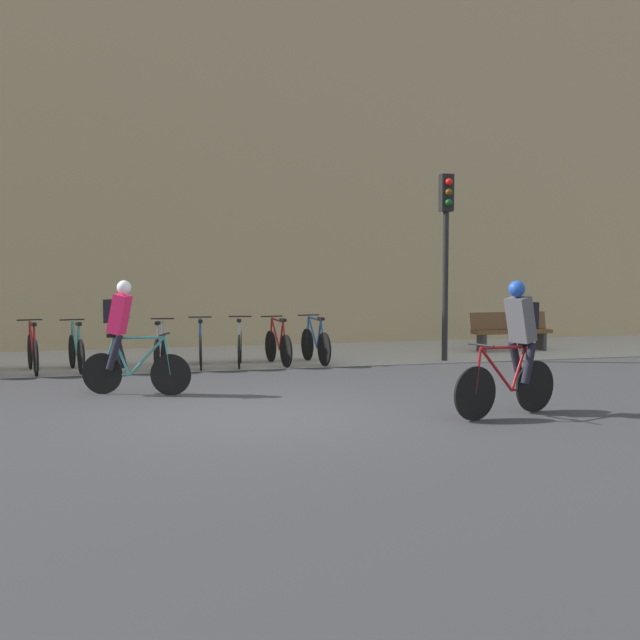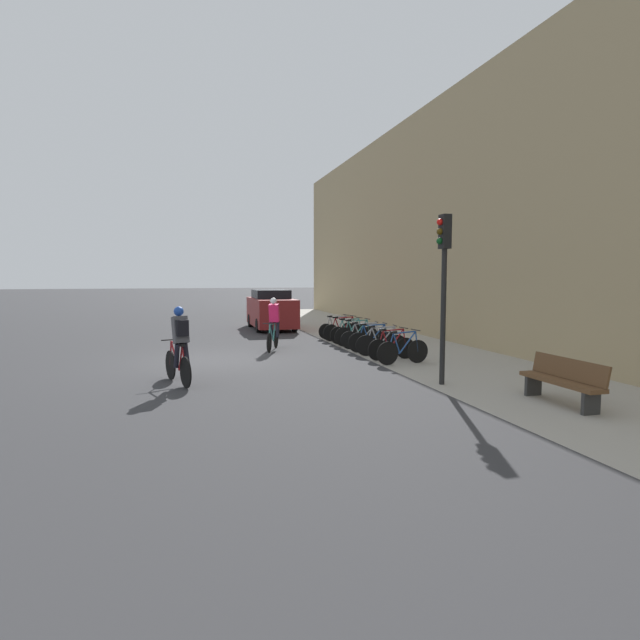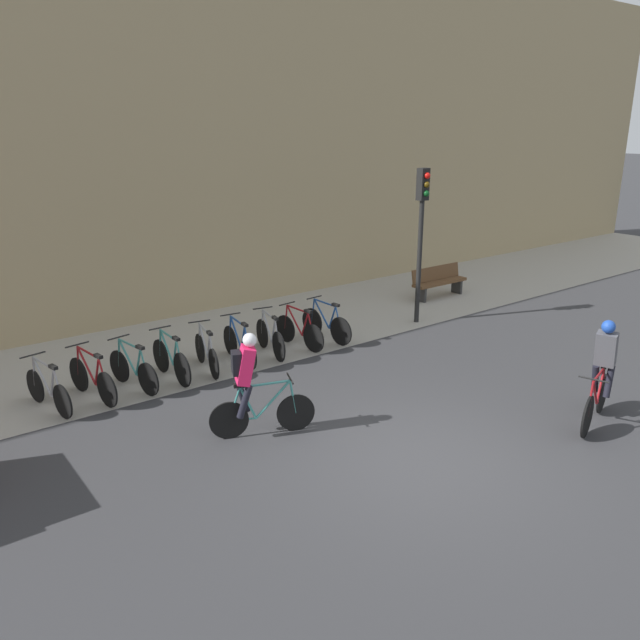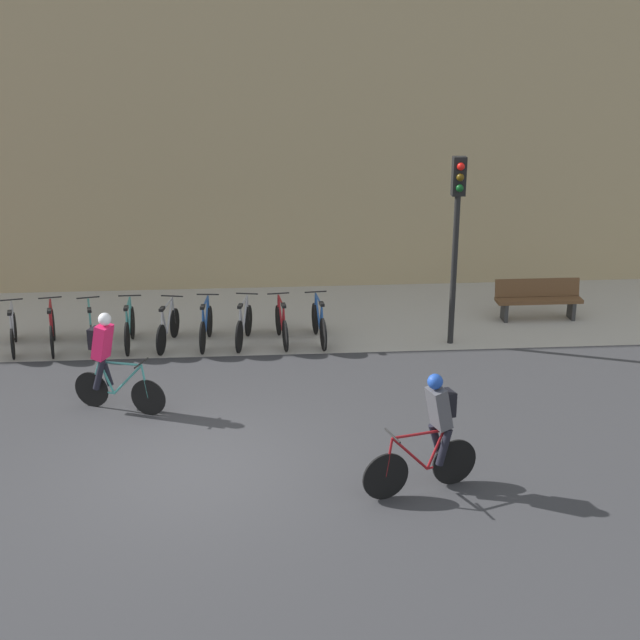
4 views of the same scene
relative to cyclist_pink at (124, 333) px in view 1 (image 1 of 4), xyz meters
The scene contains 15 objects.
ground 2.89m from the cyclist_pink, 53.32° to the right, with size 200.00×200.00×0.00m, color #333335.
kerb_strip 4.93m from the cyclist_pink, 70.27° to the left, with size 44.00×4.50×0.01m, color #A39E93.
building_facade 8.22m from the cyclist_pink, 77.05° to the left, with size 44.00×0.60×9.47m, color tan.
cyclist_pink is the anchor object (origin of this frame).
cyclist_grey 5.85m from the cyclist_pink, 31.48° to the right, with size 1.73×0.66×1.79m.
parked_bike_1 3.42m from the cyclist_pink, 117.91° to the left, with size 0.48×1.68×0.96m.
parked_bike_2 3.14m from the cyclist_pink, 105.17° to the left, with size 0.49×1.60×0.96m.
parked_bike_3 3.03m from the cyclist_pink, 90.75° to the left, with size 0.46×1.65×0.98m.
parked_bike_4 3.12m from the cyclist_pink, 76.22° to the left, with size 0.48×1.60×0.94m.
parked_bike_5 3.39m from the cyclist_pink, 63.25° to the left, with size 0.46×1.63×0.96m.
parked_bike_6 3.79m from the cyclist_pink, 52.68° to the left, with size 0.48×1.61×0.96m.
parked_bike_7 4.30m from the cyclist_pink, 44.38° to the left, with size 0.46×1.58×0.95m.
parked_bike_8 4.88m from the cyclist_pink, 37.99° to the left, with size 0.46×1.63×0.97m.
traffic_light_pole 7.25m from the cyclist_pink, 22.46° to the left, with size 0.26×0.30×3.84m.
bench 9.65m from the cyclist_pink, 24.78° to the left, with size 1.89×0.44×0.89m.
Camera 1 is at (-1.89, -10.40, 2.02)m, focal length 45.00 mm.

